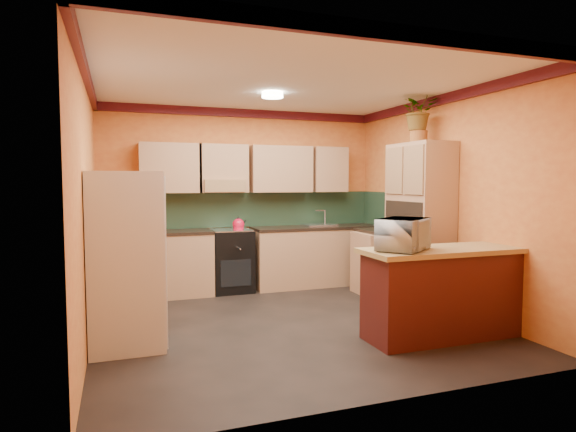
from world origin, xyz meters
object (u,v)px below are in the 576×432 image
object	(u,v)px
breakfast_bar	(450,295)
stove	(231,260)
base_cabinets_back	(272,259)
microwave	(403,234)
fridge	(126,260)
pantry	(419,225)

from	to	relation	value
breakfast_bar	stove	bearing A→B (deg)	120.74
stove	breakfast_bar	distance (m)	3.27
base_cabinets_back	microwave	size ratio (longest dim) A/B	6.40
base_cabinets_back	stove	xyz separation A→B (m)	(-0.62, -0.00, 0.02)
base_cabinets_back	stove	bearing A→B (deg)	-180.00
base_cabinets_back	stove	world-z (taller)	stove
stove	fridge	size ratio (longest dim) A/B	0.54
pantry	breakfast_bar	size ratio (longest dim) A/B	1.17
stove	pantry	world-z (taller)	pantry
base_cabinets_back	fridge	bearing A→B (deg)	-136.14
base_cabinets_back	stove	distance (m)	0.63
base_cabinets_back	fridge	world-z (taller)	fridge
fridge	breakfast_bar	xyz separation A→B (m)	(3.16, -0.77, -0.41)
stove	fridge	bearing A→B (deg)	-126.26
microwave	breakfast_bar	bearing A→B (deg)	-38.16
base_cabinets_back	microwave	world-z (taller)	microwave
base_cabinets_back	microwave	bearing A→B (deg)	-80.45
breakfast_bar	microwave	xyz separation A→B (m)	(-0.57, 0.00, 0.65)
stove	breakfast_bar	world-z (taller)	stove
base_cabinets_back	breakfast_bar	distance (m)	2.99
fridge	breakfast_bar	world-z (taller)	fridge
pantry	breakfast_bar	xyz separation A→B (m)	(-0.44, -1.19, -0.61)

